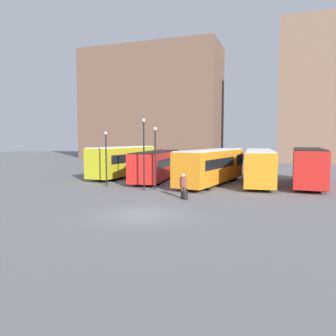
% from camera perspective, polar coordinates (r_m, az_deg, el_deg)
% --- Properties ---
extents(ground_plane, '(160.00, 160.00, 0.00)m').
position_cam_1_polar(ground_plane, '(18.29, -4.79, -8.11)').
color(ground_plane, slate).
extents(building_block_left, '(30.79, 11.54, 24.16)m').
position_cam_1_polar(building_block_left, '(74.75, -3.03, 11.10)').
color(building_block_left, brown).
rests_on(building_block_left, ground_plane).
extents(bus_0, '(3.14, 10.79, 3.34)m').
position_cam_1_polar(bus_0, '(36.50, -7.71, 1.30)').
color(bus_0, gold).
rests_on(bus_0, ground_plane).
extents(bus_1, '(3.87, 11.38, 2.95)m').
position_cam_1_polar(bus_1, '(33.37, -1.91, 0.65)').
color(bus_1, red).
rests_on(bus_1, ground_plane).
extents(bus_2, '(4.31, 11.60, 3.21)m').
position_cam_1_polar(bus_2, '(30.45, 7.67, 0.45)').
color(bus_2, orange).
rests_on(bus_2, ground_plane).
extents(bus_3, '(3.54, 11.02, 3.18)m').
position_cam_1_polar(bus_3, '(31.36, 15.55, 0.41)').
color(bus_3, orange).
rests_on(bus_3, ground_plane).
extents(bus_4, '(2.71, 10.16, 3.34)m').
position_cam_1_polar(bus_4, '(31.73, 23.25, 0.39)').
color(bus_4, red).
rests_on(bus_4, ground_plane).
extents(traveler, '(0.55, 0.55, 1.78)m').
position_cam_1_polar(traveler, '(22.94, 2.64, -2.73)').
color(traveler, '#4C3828').
rests_on(traveler, ground_plane).
extents(suitcase, '(0.30, 0.37, 0.82)m').
position_cam_1_polar(suitcase, '(22.60, 3.18, -4.81)').
color(suitcase, black).
rests_on(suitcase, ground_plane).
extents(lamp_post_0, '(0.28, 0.28, 5.14)m').
position_cam_1_polar(lamp_post_0, '(27.01, -2.24, 2.71)').
color(lamp_post_0, black).
rests_on(lamp_post_0, ground_plane).
extents(lamp_post_1, '(0.28, 0.28, 4.83)m').
position_cam_1_polar(lamp_post_1, '(29.46, -10.74, 2.50)').
color(lamp_post_1, black).
rests_on(lamp_post_1, ground_plane).
extents(lamp_post_2, '(0.28, 0.28, 5.81)m').
position_cam_1_polar(lamp_post_2, '(26.55, -4.23, 3.41)').
color(lamp_post_2, black).
rests_on(lamp_post_2, ground_plane).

